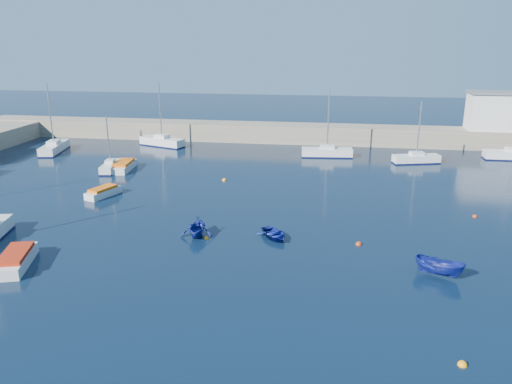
# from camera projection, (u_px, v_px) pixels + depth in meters

# --- Properties ---
(ground) EXTENTS (220.00, 220.00, 0.00)m
(ground) POSITION_uv_depth(u_px,v_px,m) (223.00, 286.00, 31.42)
(ground) COLOR black
(ground) RESTS_ON ground
(back_wall) EXTENTS (96.00, 4.50, 2.60)m
(back_wall) POSITION_uv_depth(u_px,v_px,m) (289.00, 133.00, 74.45)
(back_wall) COLOR gray
(back_wall) RESTS_ON ground
(harbor_office) EXTENTS (10.00, 4.00, 5.00)m
(harbor_office) POSITION_uv_depth(u_px,v_px,m) (506.00, 112.00, 68.93)
(harbor_office) COLOR silver
(harbor_office) RESTS_ON back_wall
(sailboat_3) EXTENTS (2.11, 5.02, 6.53)m
(sailboat_3) POSITION_uv_depth(u_px,v_px,m) (111.00, 166.00, 58.36)
(sailboat_3) COLOR silver
(sailboat_3) RESTS_ON ground
(sailboat_4) EXTENTS (3.30, 7.29, 9.25)m
(sailboat_4) POSITION_uv_depth(u_px,v_px,m) (54.00, 147.00, 67.90)
(sailboat_4) COLOR silver
(sailboat_4) RESTS_ON ground
(sailboat_5) EXTENTS (7.05, 4.16, 9.03)m
(sailboat_5) POSITION_uv_depth(u_px,v_px,m) (162.00, 141.00, 71.73)
(sailboat_5) COLOR silver
(sailboat_5) RESTS_ON ground
(sailboat_6) EXTENTS (6.67, 2.45, 8.64)m
(sailboat_6) POSITION_uv_depth(u_px,v_px,m) (327.00, 152.00, 65.23)
(sailboat_6) COLOR silver
(sailboat_6) RESTS_ON ground
(sailboat_7) EXTENTS (5.98, 3.09, 7.65)m
(sailboat_7) POSITION_uv_depth(u_px,v_px,m) (416.00, 159.00, 61.95)
(sailboat_7) COLOR silver
(sailboat_7) RESTS_ON ground
(motorboat_0) EXTENTS (3.01, 5.05, 1.07)m
(motorboat_0) POSITION_uv_depth(u_px,v_px,m) (16.00, 259.00, 33.97)
(motorboat_0) COLOR silver
(motorboat_0) RESTS_ON ground
(motorboat_1) EXTENTS (2.51, 4.01, 0.93)m
(motorboat_1) POSITION_uv_depth(u_px,v_px,m) (103.00, 192.00, 49.02)
(motorboat_1) COLOR silver
(motorboat_1) RESTS_ON ground
(motorboat_2) EXTENTS (2.23, 5.18, 1.04)m
(motorboat_2) POSITION_uv_depth(u_px,v_px,m) (124.00, 166.00, 58.76)
(motorboat_2) COLOR silver
(motorboat_2) RESTS_ON ground
(dinghy_center) EXTENTS (3.48, 3.72, 0.63)m
(dinghy_center) POSITION_uv_depth(u_px,v_px,m) (274.00, 234.00, 38.78)
(dinghy_center) COLOR navy
(dinghy_center) RESTS_ON ground
(dinghy_left) EXTENTS (2.76, 3.15, 1.59)m
(dinghy_left) POSITION_uv_depth(u_px,v_px,m) (197.00, 227.00, 38.97)
(dinghy_left) COLOR navy
(dinghy_left) RESTS_ON ground
(dinghy_right) EXTENTS (3.40, 2.45, 1.23)m
(dinghy_right) POSITION_uv_depth(u_px,v_px,m) (439.00, 267.00, 32.52)
(dinghy_right) COLOR navy
(dinghy_right) RESTS_ON ground
(buoy_0) EXTENTS (0.40, 0.40, 0.40)m
(buoy_0) POSITION_uv_depth(u_px,v_px,m) (207.00, 239.00, 38.74)
(buoy_0) COLOR orange
(buoy_0) RESTS_ON ground
(buoy_1) EXTENTS (0.49, 0.49, 0.49)m
(buoy_1) POSITION_uv_depth(u_px,v_px,m) (359.00, 245.00, 37.63)
(buoy_1) COLOR #AE310D
(buoy_1) RESTS_ON ground
(buoy_3) EXTENTS (0.50, 0.50, 0.50)m
(buoy_3) POSITION_uv_depth(u_px,v_px,m) (224.00, 180.00, 54.54)
(buoy_3) COLOR orange
(buoy_3) RESTS_ON ground
(buoy_4) EXTENTS (0.43, 0.43, 0.43)m
(buoy_4) POSITION_uv_depth(u_px,v_px,m) (475.00, 217.00, 43.45)
(buoy_4) COLOR #AE310D
(buoy_4) RESTS_ON ground
(buoy_5) EXTENTS (0.47, 0.47, 0.47)m
(buoy_5) POSITION_uv_depth(u_px,v_px,m) (462.00, 365.00, 23.78)
(buoy_5) COLOR orange
(buoy_5) RESTS_ON ground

